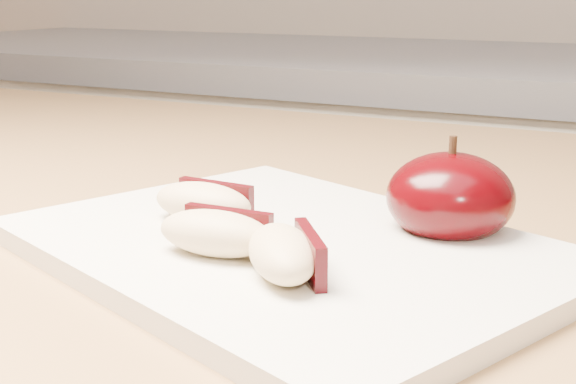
% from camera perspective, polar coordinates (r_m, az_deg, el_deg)
% --- Properties ---
extents(back_cabinet, '(2.40, 0.62, 0.94)m').
position_cam_1_polar(back_cabinet, '(1.32, 17.55, -11.68)').
color(back_cabinet, silver).
rests_on(back_cabinet, ground).
extents(cutting_board, '(0.33, 0.29, 0.01)m').
position_cam_1_polar(cutting_board, '(0.42, -0.00, -4.09)').
color(cutting_board, silver).
rests_on(cutting_board, island_counter).
extents(apple_half, '(0.09, 0.09, 0.06)m').
position_cam_1_polar(apple_half, '(0.44, 11.45, -0.36)').
color(apple_half, black).
rests_on(apple_half, cutting_board).
extents(apple_wedge_a, '(0.06, 0.03, 0.02)m').
position_cam_1_polar(apple_wedge_a, '(0.44, -5.97, -0.72)').
color(apple_wedge_a, '#D8BA89').
rests_on(apple_wedge_a, cutting_board).
extents(apple_wedge_b, '(0.06, 0.03, 0.02)m').
position_cam_1_polar(apple_wedge_b, '(0.39, -5.06, -2.89)').
color(apple_wedge_b, '#D8BA89').
rests_on(apple_wedge_b, cutting_board).
extents(apple_wedge_c, '(0.06, 0.07, 0.02)m').
position_cam_1_polar(apple_wedge_c, '(0.36, -0.18, -4.37)').
color(apple_wedge_c, '#D8BA89').
rests_on(apple_wedge_c, cutting_board).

